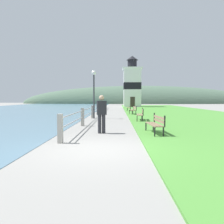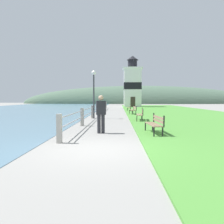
{
  "view_description": "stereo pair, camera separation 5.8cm",
  "coord_description": "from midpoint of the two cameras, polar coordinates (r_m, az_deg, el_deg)",
  "views": [
    {
      "loc": [
        0.67,
        -6.98,
        1.65
      ],
      "look_at": [
        0.07,
        15.03,
        0.3
      ],
      "focal_mm": 35.0,
      "sensor_mm": 36.0,
      "label": 1
    },
    {
      "loc": [
        0.73,
        -6.98,
        1.65
      ],
      "look_at": [
        0.07,
        15.03,
        0.3
      ],
      "focal_mm": 35.0,
      "sensor_mm": 36.0,
      "label": 2
    }
  ],
  "objects": [
    {
      "name": "park_bench_by_lighthouse",
      "position": [
        29.05,
        4.7,
        1.3
      ],
      "size": [
        0.63,
        1.78,
        0.94
      ],
      "rotation": [
        0.0,
        0.0,
        3.05
      ],
      "color": "#846B51",
      "rests_on": "ground_plane"
    },
    {
      "name": "ground_plane",
      "position": [
        7.2,
        -3.95,
        -9.74
      ],
      "size": [
        160.0,
        160.0,
        0.0
      ],
      "primitive_type": "plane",
      "color": "gray"
    },
    {
      "name": "distant_hillside",
      "position": [
        74.68,
        7.32,
        2.21
      ],
      "size": [
        80.0,
        16.0,
        12.0
      ],
      "color": "#4C6651",
      "rests_on": "ground_plane"
    },
    {
      "name": "lighthouse",
      "position": [
        44.07,
        5.38,
        7.05
      ],
      "size": [
        3.84,
        3.84,
        10.14
      ],
      "color": "white",
      "rests_on": "ground_plane"
    },
    {
      "name": "person_strolling",
      "position": [
        10.37,
        -2.74,
        -0.19
      ],
      "size": [
        0.49,
        0.35,
        1.81
      ],
      "rotation": [
        0.0,
        0.0,
        1.84
      ],
      "color": "#28282D",
      "rests_on": "ground_plane"
    },
    {
      "name": "park_bench_midway",
      "position": [
        16.25,
        7.59,
        -0.44
      ],
      "size": [
        0.63,
        1.95,
        0.94
      ],
      "rotation": [
        0.0,
        0.0,
        3.06
      ],
      "color": "#846B51",
      "rests_on": "ground_plane"
    },
    {
      "name": "park_bench_far",
      "position": [
        22.62,
        5.68,
        0.67
      ],
      "size": [
        0.66,
        1.74,
        0.94
      ],
      "rotation": [
        0.0,
        0.0,
        3.25
      ],
      "color": "#846B51",
      "rests_on": "ground_plane"
    },
    {
      "name": "seawall_railing",
      "position": [
        23.47,
        -3.6,
        1.02
      ],
      "size": [
        0.18,
        30.91,
        1.09
      ],
      "color": "#A8A399",
      "rests_on": "ground_plane"
    },
    {
      "name": "park_bench_near",
      "position": [
        10.24,
        11.39,
        -2.79
      ],
      "size": [
        0.62,
        1.85,
        0.94
      ],
      "rotation": [
        0.0,
        0.0,
        3.22
      ],
      "color": "#846B51",
      "rests_on": "ground_plane"
    },
    {
      "name": "lamp_post",
      "position": [
        18.22,
        -4.7,
        6.92
      ],
      "size": [
        0.36,
        0.36,
        3.96
      ],
      "color": "#333338",
      "rests_on": "ground_plane"
    },
    {
      "name": "grass_verge",
      "position": [
        26.6,
        16.68,
        -0.13
      ],
      "size": [
        12.0,
        55.99,
        0.06
      ],
      "color": "#4C8E38",
      "rests_on": "ground_plane"
    }
  ]
}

